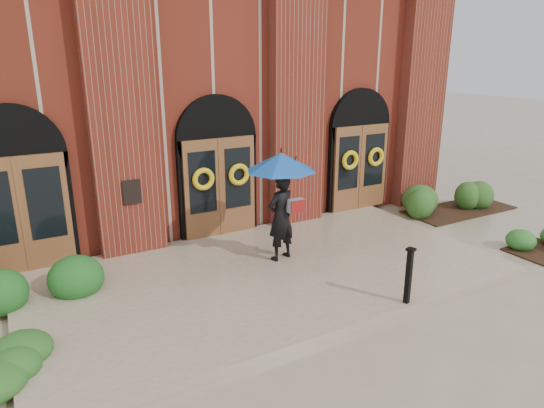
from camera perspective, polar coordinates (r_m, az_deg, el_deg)
ground at (r=10.51m, az=0.04°, el=-8.85°), size 90.00×90.00×0.00m
landing at (r=10.60m, az=-0.36°, el=-8.18°), size 10.00×5.30×0.15m
church_building at (r=17.67m, az=-14.41°, el=13.11°), size 16.20×12.53×7.00m
man_with_umbrella at (r=10.59m, az=1.08°, el=2.14°), size 1.88×1.88×2.45m
metal_post at (r=9.39m, az=15.79°, el=-7.99°), size 0.18×0.18×1.10m
hedge_wall_right at (r=15.91m, az=21.30°, el=0.71°), size 3.22×1.29×0.83m
hedge_front_left at (r=8.62m, az=-29.11°, el=-15.88°), size 1.31×1.12×0.46m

